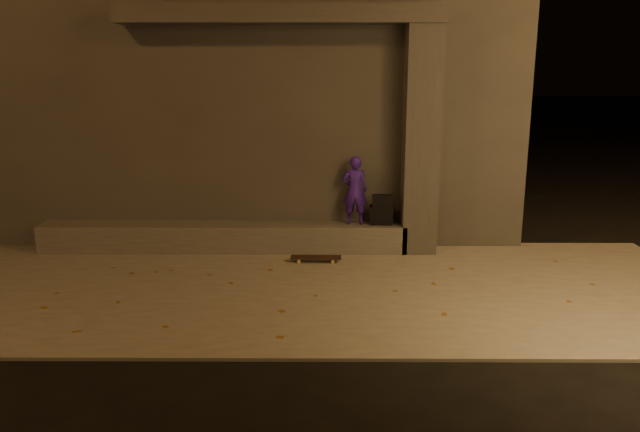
{
  "coord_description": "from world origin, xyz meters",
  "views": [
    {
      "loc": [
        0.16,
        -6.17,
        3.0
      ],
      "look_at": [
        0.11,
        2.0,
        1.04
      ],
      "focal_mm": 35.0,
      "sensor_mm": 36.0,
      "label": 1
    }
  ],
  "objects_px": {
    "backpack": "(381,213)",
    "column": "(421,142)",
    "skateboarder": "(355,190)",
    "skateboard": "(316,258)"
  },
  "relations": [
    {
      "from": "backpack",
      "to": "column",
      "type": "bearing_deg",
      "value": 4.01
    },
    {
      "from": "column",
      "to": "skateboarder",
      "type": "height_order",
      "value": "column"
    },
    {
      "from": "column",
      "to": "backpack",
      "type": "height_order",
      "value": "column"
    },
    {
      "from": "column",
      "to": "skateboard",
      "type": "distance_m",
      "value": 2.49
    },
    {
      "from": "skateboard",
      "to": "column",
      "type": "bearing_deg",
      "value": 22.67
    },
    {
      "from": "column",
      "to": "backpack",
      "type": "xyz_separation_m",
      "value": [
        -0.6,
        -0.0,
        -1.17
      ]
    },
    {
      "from": "skateboarder",
      "to": "skateboard",
      "type": "distance_m",
      "value": 1.3
    },
    {
      "from": "column",
      "to": "skateboarder",
      "type": "relative_size",
      "value": 3.21
    },
    {
      "from": "backpack",
      "to": "skateboard",
      "type": "relative_size",
      "value": 0.66
    },
    {
      "from": "skateboard",
      "to": "backpack",
      "type": "bearing_deg",
      "value": 32.77
    }
  ]
}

